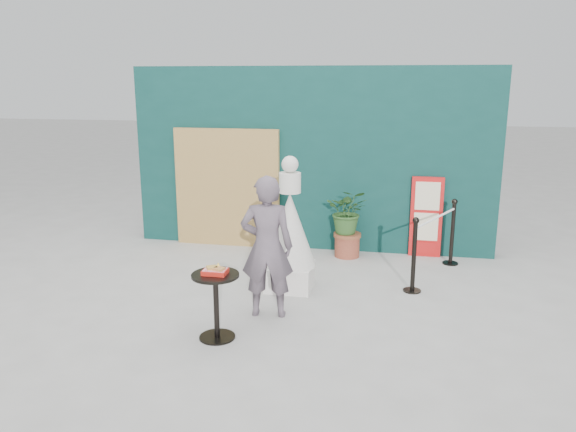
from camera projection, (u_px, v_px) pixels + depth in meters
name	position (u px, v px, depth m)	size (l,w,h in m)	color
ground	(268.00, 321.00, 6.65)	(60.00, 60.00, 0.00)	#ADAAA5
back_wall	(311.00, 159.00, 9.29)	(6.00, 0.30, 3.00)	#0B322E
bamboo_fence	(227.00, 188.00, 9.48)	(1.80, 0.08, 2.00)	tan
woman	(267.00, 247.00, 6.65)	(0.63, 0.41, 1.72)	#62545F
menu_board	(426.00, 217.00, 8.95)	(0.50, 0.07, 1.30)	red
statue	(290.00, 236.00, 7.54)	(0.71, 0.71, 1.83)	silver
cafe_table	(216.00, 296.00, 6.11)	(0.52, 0.52, 0.75)	black
food_basket	(215.00, 271.00, 6.05)	(0.26, 0.19, 0.11)	red
planter	(348.00, 218.00, 8.93)	(0.66, 0.57, 1.12)	#994A32
stanchion_barrier	(434.00, 244.00, 8.04)	(0.84, 1.54, 1.03)	black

